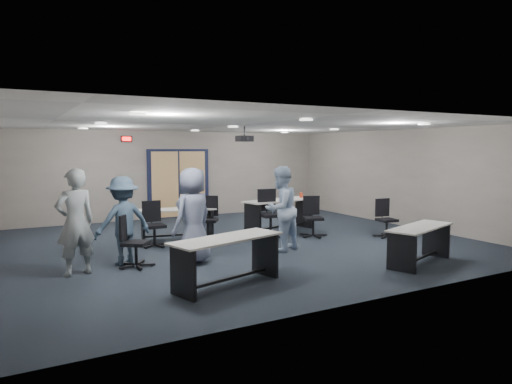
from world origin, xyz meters
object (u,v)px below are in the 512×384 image
person_plaid (193,216)px  chair_back_b (208,218)px  table_front_right (420,238)px  chair_loose_left (136,241)px  chair_back_c (271,213)px  person_lightblue (281,209)px  table_front_left (227,253)px  chair_loose_right (387,218)px  person_gray (75,222)px  person_back (123,221)px  chair_back_d (313,217)px  table_back_left (177,218)px  table_back_right (279,209)px  chair_back_a (154,224)px

person_plaid → chair_back_b: bearing=-145.7°
table_front_right → chair_loose_left: 5.28m
table_front_right → chair_back_b: chair_back_b is taller
chair_back_c → person_lightblue: person_lightblue is taller
chair_back_c → table_front_left: bearing=-123.9°
chair_loose_left → person_lightblue: size_ratio=0.54×
person_plaid → person_lightblue: bearing=157.5°
chair_loose_left → chair_loose_right: 6.07m
person_gray → person_back: (0.87, 0.36, -0.09)m
person_lightblue → chair_back_d: bearing=-168.7°
table_front_left → chair_back_c: (2.68, 3.22, 0.05)m
table_front_right → person_back: bearing=133.2°
table_back_left → table_back_right: size_ratio=0.88×
chair_back_d → chair_loose_right: chair_back_d is taller
chair_loose_left → table_front_left: bearing=-115.6°
chair_back_d → person_plaid: bearing=-142.0°
chair_back_c → person_back: 3.97m
table_back_right → chair_back_a: size_ratio=2.13×
table_back_left → table_back_right: table_back_right is taller
person_lightblue → chair_loose_left: bearing=-22.5°
table_front_left → table_front_right: (3.77, -0.47, -0.04)m
chair_back_a → chair_loose_right: size_ratio=1.07×
table_front_right → table_back_left: 5.49m
chair_back_a → table_front_right: bearing=-44.1°
table_front_left → chair_back_b: 3.70m
chair_back_b → person_lightblue: bearing=-30.4°
table_back_left → person_lightblue: 2.74m
table_back_left → chair_back_c: size_ratio=1.63×
chair_back_b → table_front_right: bearing=-23.7°
person_back → chair_back_a: bearing=-138.2°
table_front_left → person_back: person_back is taller
chair_back_d → chair_loose_left: chair_back_d is taller
chair_back_d → person_plaid: 3.71m
chair_back_c → chair_loose_left: (-3.66, -1.38, -0.09)m
table_back_left → chair_loose_right: bearing=-16.3°
person_gray → person_lightblue: person_gray is taller
chair_back_b → person_lightblue: person_lightblue is taller
table_front_right → table_front_left: bearing=154.2°
chair_back_a → person_lightblue: bearing=-36.9°
table_front_left → table_back_left: table_front_left is taller
table_front_left → chair_back_d: chair_back_d is taller
person_gray → person_plaid: bearing=159.8°
person_gray → table_back_right: bearing=-174.2°
chair_loose_left → table_back_right: bearing=-29.6°
table_back_left → chair_loose_left: (-1.51, -2.13, -0.02)m
chair_back_c → person_plaid: bearing=-142.5°
chair_loose_left → person_gray: size_ratio=0.53×
chair_back_c → table_back_right: bearing=48.3°
chair_back_a → person_back: size_ratio=0.61×
chair_back_b → chair_back_d: 2.58m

